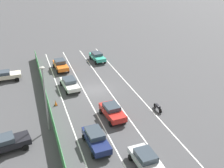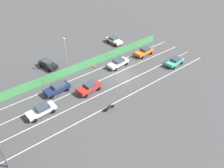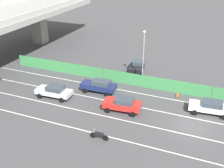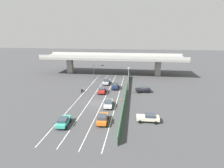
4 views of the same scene
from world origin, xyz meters
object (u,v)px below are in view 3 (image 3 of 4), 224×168
(car_sedan_silver, at_px, (54,91))
(car_hatchback_white, at_px, (211,107))
(car_sedan_red, at_px, (123,104))
(traffic_cone, at_px, (177,94))
(motorcycle, at_px, (99,135))
(car_sedan_navy, at_px, (99,86))
(street_lamp, at_px, (143,53))
(parked_sedan_dark, at_px, (137,66))

(car_sedan_silver, xyz_separation_m, car_hatchback_white, (3.52, -18.42, -0.01))
(car_sedan_red, height_order, traffic_cone, car_sedan_red)
(motorcycle, bearing_deg, car_hatchback_white, -45.81)
(car_sedan_navy, relative_size, street_lamp, 0.61)
(car_hatchback_white, bearing_deg, traffic_cone, 57.84)
(car_sedan_navy, height_order, street_lamp, street_lamp)
(car_sedan_red, height_order, motorcycle, car_sedan_red)
(car_sedan_silver, height_order, car_hatchback_white, car_sedan_silver)
(car_hatchback_white, bearing_deg, car_sedan_red, 109.61)
(parked_sedan_dark, relative_size, street_lamp, 0.59)
(car_hatchback_white, distance_m, parked_sedan_dark, 14.34)
(car_sedan_silver, bearing_deg, parked_sedan_dark, -29.70)
(car_sedan_navy, relative_size, traffic_cone, 6.41)
(car_sedan_silver, distance_m, motorcycle, 10.59)
(car_sedan_red, xyz_separation_m, street_lamp, (7.49, 0.03, 3.65))
(car_hatchback_white, bearing_deg, parked_sedan_dark, 53.96)
(car_sedan_red, distance_m, traffic_cone, 7.90)
(parked_sedan_dark, bearing_deg, car_sedan_silver, 150.30)
(parked_sedan_dark, bearing_deg, car_sedan_navy, 164.95)
(car_sedan_red, height_order, parked_sedan_dark, car_sedan_red)
(motorcycle, relative_size, parked_sedan_dark, 0.43)
(car_sedan_navy, height_order, traffic_cone, car_sedan_navy)
(parked_sedan_dark, bearing_deg, car_sedan_red, -169.17)
(car_sedan_red, distance_m, car_hatchback_white, 9.92)
(car_sedan_red, height_order, car_sedan_navy, car_sedan_navy)
(car_sedan_silver, height_order, car_sedan_navy, car_sedan_navy)
(street_lamp, xyz_separation_m, traffic_cone, (-1.51, -5.16, -4.23))
(car_hatchback_white, relative_size, parked_sedan_dark, 1.06)
(car_sedan_silver, bearing_deg, street_lamp, -49.65)
(traffic_cone, bearing_deg, motorcycle, 155.95)
(motorcycle, bearing_deg, car_sedan_silver, 57.06)
(car_sedan_red, bearing_deg, car_hatchback_white, -70.39)
(parked_sedan_dark, height_order, street_lamp, street_lamp)
(parked_sedan_dark, bearing_deg, traffic_cone, -128.10)
(motorcycle, distance_m, traffic_cone, 13.06)
(car_sedan_red, bearing_deg, street_lamp, 0.23)
(motorcycle, height_order, street_lamp, street_lamp)
(parked_sedan_dark, height_order, traffic_cone, parked_sedan_dark)
(car_sedan_silver, relative_size, traffic_cone, 6.42)
(car_hatchback_white, distance_m, traffic_cone, 5.01)
(parked_sedan_dark, bearing_deg, street_lamp, -152.55)
(car_sedan_red, xyz_separation_m, car_hatchback_white, (3.33, -9.35, -0.04))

